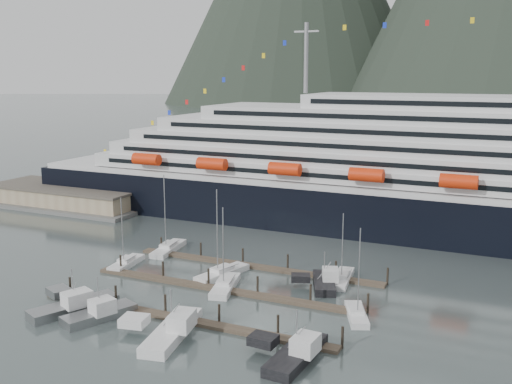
% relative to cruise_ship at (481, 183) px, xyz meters
% --- Properties ---
extents(ground, '(1600.00, 1600.00, 0.00)m').
position_rel_cruise_ship_xyz_m(ground, '(-30.03, -54.94, -12.04)').
color(ground, '#455251').
rests_on(ground, ground).
extents(cruise_ship, '(210.00, 30.40, 50.30)m').
position_rel_cruise_ship_xyz_m(cruise_ship, '(0.00, 0.00, 0.00)').
color(cruise_ship, black).
rests_on(cruise_ship, ground).
extents(warehouse, '(46.00, 20.00, 5.80)m').
position_rel_cruise_ship_xyz_m(warehouse, '(-102.03, -12.94, -9.79)').
color(warehouse, '#595956').
rests_on(warehouse, ground).
extents(dock_near, '(48.18, 2.28, 3.20)m').
position_rel_cruise_ship_xyz_m(dock_near, '(-34.95, -64.89, -11.73)').
color(dock_near, '#45392C').
rests_on(dock_near, ground).
extents(dock_mid, '(48.18, 2.28, 3.20)m').
position_rel_cruise_ship_xyz_m(dock_mid, '(-34.95, -51.89, -11.73)').
color(dock_mid, '#45392C').
rests_on(dock_mid, ground).
extents(dock_far, '(48.18, 2.28, 3.20)m').
position_rel_cruise_ship_xyz_m(dock_far, '(-34.95, -38.89, -11.73)').
color(dock_far, '#45392C').
rests_on(dock_far, ground).
extents(sailboat_a, '(3.83, 9.60, 13.52)m').
position_rel_cruise_ship_xyz_m(sailboat_a, '(-57.02, -47.92, -11.61)').
color(sailboat_a, silver).
rests_on(sailboat_a, ground).
extents(sailboat_b, '(5.73, 11.75, 16.23)m').
position_rel_cruise_ship_xyz_m(sailboat_b, '(-38.28, -45.56, -11.59)').
color(sailboat_b, silver).
rests_on(sailboat_b, ground).
extents(sailboat_c, '(5.63, 11.27, 14.56)m').
position_rel_cruise_ship_xyz_m(sailboat_c, '(-34.86, -50.95, -11.60)').
color(sailboat_c, silver).
rests_on(sailboat_c, ground).
extents(sailboat_e, '(4.65, 11.76, 16.21)m').
position_rel_cruise_ship_xyz_m(sailboat_e, '(-55.00, -36.92, -11.59)').
color(sailboat_e, silver).
rests_on(sailboat_e, ground).
extents(sailboat_g, '(3.97, 10.72, 12.61)m').
position_rel_cruise_ship_xyz_m(sailboat_g, '(-18.39, -39.25, -11.63)').
color(sailboat_g, silver).
rests_on(sailboat_g, ground).
extents(sailboat_h, '(5.81, 9.12, 14.12)m').
position_rel_cruise_ship_xyz_m(sailboat_h, '(-12.02, -53.34, -11.61)').
color(sailboat_h, silver).
rests_on(sailboat_h, ground).
extents(trawler_a, '(11.11, 13.65, 7.31)m').
position_rel_cruise_ship_xyz_m(trawler_a, '(-51.17, -68.67, -11.12)').
color(trawler_a, gray).
rests_on(trawler_a, ground).
extents(trawler_b, '(9.44, 11.27, 6.97)m').
position_rel_cruise_ship_xyz_m(trawler_b, '(-45.82, -69.37, -11.15)').
color(trawler_b, gray).
rests_on(trawler_b, ground).
extents(trawler_c, '(10.63, 14.85, 7.37)m').
position_rel_cruise_ship_xyz_m(trawler_c, '(-33.15, -69.98, -11.11)').
color(trawler_c, silver).
rests_on(trawler_c, ground).
extents(trawler_d, '(9.15, 12.35, 7.25)m').
position_rel_cruise_ship_xyz_m(trawler_d, '(-15.43, -69.27, -11.12)').
color(trawler_d, black).
rests_on(trawler_d, ground).
extents(trawler_e, '(8.92, 10.71, 6.61)m').
position_rel_cruise_ship_xyz_m(trawler_e, '(-20.53, -43.14, -11.18)').
color(trawler_e, black).
rests_on(trawler_e, ground).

